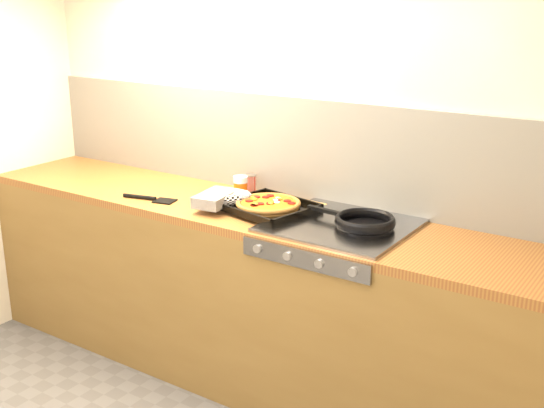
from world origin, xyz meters
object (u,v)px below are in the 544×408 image
Objects in this scene: pizza_on_tray at (255,203)px; frying_pan at (364,222)px; juice_glass at (241,188)px; tomato_can at (249,184)px.

frying_pan is at bearing 3.97° from pizza_on_tray.
pizza_on_tray is at bearing -176.03° from frying_pan.
pizza_on_tray is 4.58× the size of juice_glass.
juice_glass is (-0.17, 0.12, 0.02)m from pizza_on_tray.
frying_pan is 3.79× the size of juice_glass.
tomato_can reaches higher than pizza_on_tray.
pizza_on_tray is 0.21m from juice_glass.
juice_glass reaches higher than tomato_can.
tomato_can is at bearing 130.26° from pizza_on_tray.
juice_glass is (-0.72, 0.08, 0.02)m from frying_pan.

